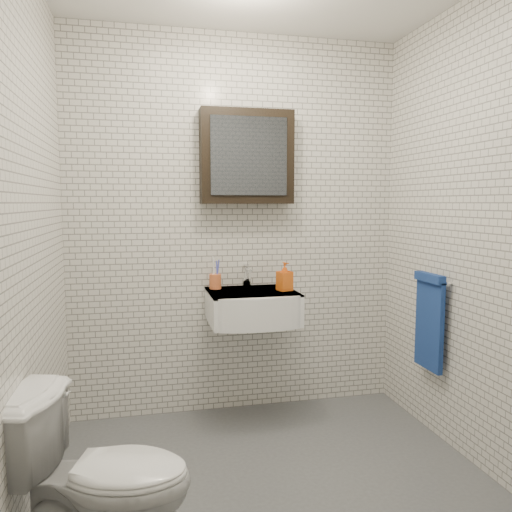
# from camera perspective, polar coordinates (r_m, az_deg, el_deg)

# --- Properties ---
(ground) EXTENTS (2.20, 2.00, 0.01)m
(ground) POSITION_cam_1_polar(r_m,az_deg,el_deg) (2.74, 2.26, -24.69)
(ground) COLOR #4A4D52
(ground) RESTS_ON ground
(room_shell) EXTENTS (2.22, 2.02, 2.51)m
(room_shell) POSITION_cam_1_polar(r_m,az_deg,el_deg) (2.35, 2.41, 7.56)
(room_shell) COLOR silver
(room_shell) RESTS_ON ground
(washbasin) EXTENTS (0.55, 0.50, 0.20)m
(washbasin) POSITION_cam_1_polar(r_m,az_deg,el_deg) (3.14, -0.30, -5.83)
(washbasin) COLOR white
(washbasin) RESTS_ON room_shell
(faucet) EXTENTS (0.06, 0.20, 0.15)m
(faucet) POSITION_cam_1_polar(r_m,az_deg,el_deg) (3.30, -1.04, -2.40)
(faucet) COLOR silver
(faucet) RESTS_ON washbasin
(mirror_cabinet) EXTENTS (0.60, 0.15, 0.60)m
(mirror_cabinet) POSITION_cam_1_polar(r_m,az_deg,el_deg) (3.28, -1.06, 11.25)
(mirror_cabinet) COLOR black
(mirror_cabinet) RESTS_ON room_shell
(towel_rail) EXTENTS (0.09, 0.30, 0.58)m
(towel_rail) POSITION_cam_1_polar(r_m,az_deg,el_deg) (3.18, 19.22, -6.64)
(towel_rail) COLOR silver
(towel_rail) RESTS_ON room_shell
(toothbrush_cup) EXTENTS (0.10, 0.10, 0.21)m
(toothbrush_cup) POSITION_cam_1_polar(r_m,az_deg,el_deg) (3.25, -4.68, -2.83)
(toothbrush_cup) COLOR #D16334
(toothbrush_cup) RESTS_ON washbasin
(soap_bottle) EXTENTS (0.10, 0.10, 0.18)m
(soap_bottle) POSITION_cam_1_polar(r_m,az_deg,el_deg) (3.17, 3.29, -2.34)
(soap_bottle) COLOR #FF501A
(soap_bottle) RESTS_ON washbasin
(toilet) EXTENTS (0.77, 0.56, 0.70)m
(toilet) POSITION_cam_1_polar(r_m,az_deg,el_deg) (2.18, -17.24, -23.09)
(toilet) COLOR white
(toilet) RESTS_ON ground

